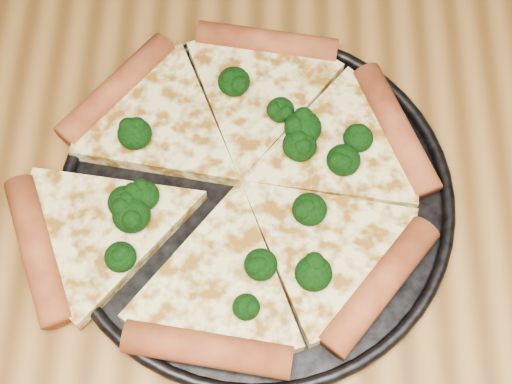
{
  "coord_description": "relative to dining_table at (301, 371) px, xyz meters",
  "views": [
    {
      "loc": [
        -0.04,
        -0.14,
        1.32
      ],
      "look_at": [
        -0.04,
        0.12,
        0.77
      ],
      "focal_mm": 52.52,
      "sensor_mm": 36.0,
      "label": 1
    }
  ],
  "objects": [
    {
      "name": "pizza",
      "position": [
        -0.06,
        0.13,
        0.11
      ],
      "size": [
        0.36,
        0.33,
        0.03
      ],
      "rotation": [
        0.0,
        0.0,
        -0.14
      ],
      "color": "#EAE48F",
      "rests_on": "pizza_pan"
    },
    {
      "name": "pizza_pan",
      "position": [
        -0.04,
        0.12,
        0.1
      ],
      "size": [
        0.33,
        0.33,
        0.02
      ],
      "color": "black",
      "rests_on": "dining_table"
    },
    {
      "name": "broccoli_florets",
      "position": [
        -0.06,
        0.13,
        0.12
      ],
      "size": [
        0.22,
        0.23,
        0.02
      ],
      "color": "black",
      "rests_on": "pizza"
    },
    {
      "name": "dining_table",
      "position": [
        0.0,
        0.0,
        0.0
      ],
      "size": [
        1.2,
        0.9,
        0.75
      ],
      "color": "olive",
      "rests_on": "ground"
    }
  ]
}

